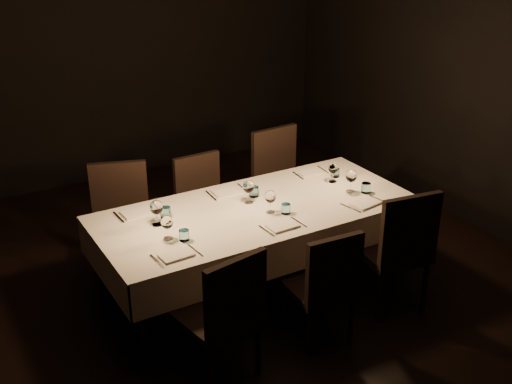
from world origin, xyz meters
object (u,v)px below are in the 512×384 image
chair_far_left (121,217)px  dining_table (256,217)px  chair_near_center (325,282)px  chair_far_center (203,202)px  chair_near_left (225,312)px  chair_far_right (281,178)px  chair_near_right (398,245)px

chair_far_left → dining_table: bearing=-24.8°
chair_near_center → chair_far_center: size_ratio=0.98×
dining_table → chair_near_center: (0.08, -0.83, -0.18)m
chair_near_left → chair_far_left: 1.65m
dining_table → chair_far_left: chair_far_left is taller
chair_far_center → chair_near_left: bearing=-113.6°
chair_far_left → chair_far_right: chair_far_right is taller
dining_table → chair_near_center: bearing=-84.4°
chair_near_right → chair_far_left: chair_near_right is taller
chair_near_left → chair_far_right: 2.21m
chair_near_left → chair_near_right: chair_near_right is taller
chair_far_right → chair_near_right: bearing=-91.7°
chair_near_left → chair_far_center: size_ratio=1.05×
chair_near_center → chair_near_right: 0.74m
chair_far_center → chair_far_right: (0.83, 0.01, 0.05)m
dining_table → chair_far_right: bearing=47.0°
dining_table → chair_near_left: size_ratio=2.59×
chair_near_right → chair_near_center: bearing=14.2°
chair_far_center → chair_near_center: bearing=-86.7°
chair_near_center → chair_far_center: 1.64m
chair_near_right → chair_far_left: size_ratio=1.03×
chair_near_center → chair_far_left: chair_far_left is taller
dining_table → chair_near_left: chair_near_left is taller
chair_near_center → chair_far_right: bearing=-108.6°
chair_far_center → chair_far_left: bearing=177.7°
dining_table → chair_far_left: 1.17m
chair_near_left → chair_near_center: size_ratio=1.07×
chair_near_center → chair_far_right: 1.78m
chair_near_left → chair_far_right: bearing=-141.9°
chair_near_right → chair_far_left: bearing=-35.1°
chair_near_right → chair_far_center: chair_near_right is taller
chair_far_left → chair_far_center: size_ratio=1.08×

